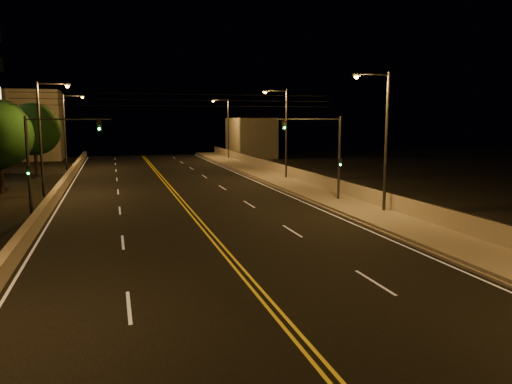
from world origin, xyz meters
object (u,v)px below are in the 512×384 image
object	(u,v)px
streetlight_1	(383,134)
streetlight_2	(284,128)
traffic_signal_left	(45,154)
streetlight_3	(227,125)
traffic_signal_right	(327,149)
streetlight_6	(67,126)
tree_2	(34,129)
streetlight_5	(44,131)

from	to	relation	value
streetlight_1	streetlight_2	distance (m)	18.82
traffic_signal_left	streetlight_3	bearing A→B (deg)	62.68
streetlight_1	streetlight_3	world-z (taller)	same
traffic_signal_right	traffic_signal_left	world-z (taller)	same
streetlight_1	streetlight_6	size ratio (longest dim) A/B	1.00
streetlight_1	tree_2	world-z (taller)	streetlight_1
traffic_signal_right	tree_2	world-z (taller)	tree_2
streetlight_2	traffic_signal_left	xyz separation A→B (m)	(-20.34, -13.77, -1.23)
streetlight_6	tree_2	bearing A→B (deg)	-130.78
streetlight_3	traffic_signal_left	size ratio (longest dim) A/B	1.43
streetlight_1	streetlight_5	size ratio (longest dim) A/B	1.00
traffic_signal_left	traffic_signal_right	bearing A→B (deg)	0.00
streetlight_5	streetlight_6	distance (m)	21.67
streetlight_1	traffic_signal_right	distance (m)	5.41
streetlight_6	tree_2	distance (m)	4.87
streetlight_5	traffic_signal_right	bearing A→B (deg)	-24.85
streetlight_1	tree_2	bearing A→B (deg)	127.32
streetlight_3	traffic_signal_left	distance (m)	44.32
streetlight_6	traffic_signal_left	xyz separation A→B (m)	(1.10, -30.91, -1.23)
streetlight_3	traffic_signal_right	bearing A→B (deg)	-92.18
streetlight_2	streetlight_1	bearing A→B (deg)	-90.00
traffic_signal_left	tree_2	size ratio (longest dim) A/B	0.80
streetlight_6	streetlight_2	bearing A→B (deg)	-38.64
traffic_signal_right	traffic_signal_left	xyz separation A→B (m)	(-18.84, 0.00, 0.00)
streetlight_5	tree_2	size ratio (longest dim) A/B	1.14
streetlight_1	traffic_signal_left	distance (m)	20.99
streetlight_2	streetlight_6	size ratio (longest dim) A/B	1.00
streetlight_5	streetlight_2	bearing A→B (deg)	11.95
streetlight_2	streetlight_3	distance (m)	25.60
traffic_signal_left	tree_2	world-z (taller)	tree_2
streetlight_2	streetlight_5	size ratio (longest dim) A/B	1.00
traffic_signal_left	tree_2	distance (m)	27.58
streetlight_1	streetlight_5	world-z (taller)	same
streetlight_2	traffic_signal_right	world-z (taller)	streetlight_2
streetlight_5	traffic_signal_left	xyz separation A→B (m)	(1.10, -9.23, -1.23)
streetlight_3	tree_2	world-z (taller)	streetlight_3
streetlight_2	traffic_signal_left	distance (m)	24.59
streetlight_2	streetlight_5	bearing A→B (deg)	-168.05
traffic_signal_right	streetlight_6	bearing A→B (deg)	122.82
streetlight_1	streetlight_3	size ratio (longest dim) A/B	1.00
tree_2	streetlight_6	bearing A→B (deg)	49.22
traffic_signal_right	traffic_signal_left	distance (m)	18.84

